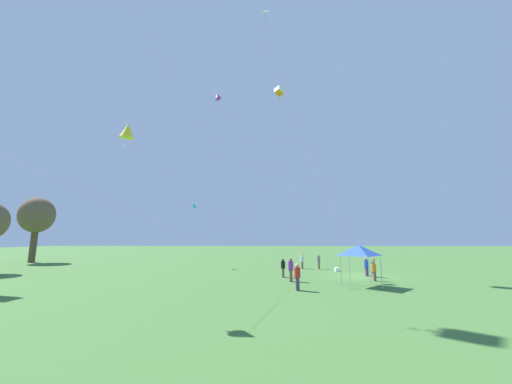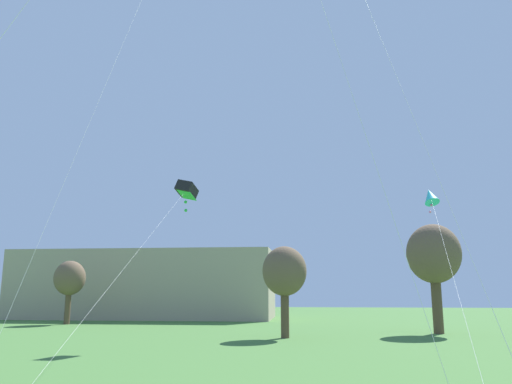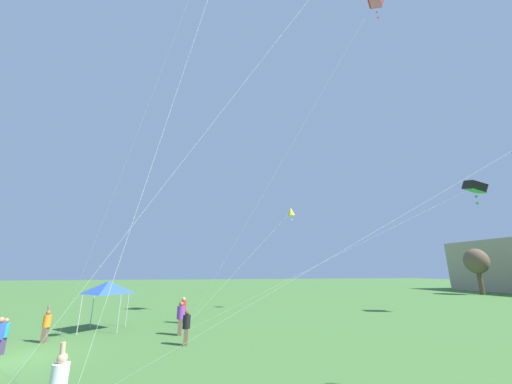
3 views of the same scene
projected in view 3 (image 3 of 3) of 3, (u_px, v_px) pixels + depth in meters
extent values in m
plane|color=#427033|center=(4.00, 361.00, 11.87)|extent=(220.00, 220.00, 0.00)
cylinder|color=brown|center=(481.00, 283.00, 43.99)|extent=(0.64, 0.64, 3.50)
ellipsoid|color=brown|center=(476.00, 261.00, 44.86)|extent=(3.44, 3.44, 3.82)
cylinder|color=#B7B7BC|center=(92.00, 310.00, 18.93)|extent=(0.05, 0.05, 2.18)
cylinder|color=#B7B7BC|center=(79.00, 315.00, 16.87)|extent=(0.05, 0.05, 2.18)
cylinder|color=#B7B7BC|center=(127.00, 309.00, 19.34)|extent=(0.05, 0.05, 2.18)
cylinder|color=#B7B7BC|center=(119.00, 314.00, 17.28)|extent=(0.05, 0.05, 2.18)
pyramid|color=blue|center=(108.00, 287.00, 18.50)|extent=(2.42, 2.42, 0.78)
cube|color=#473860|center=(1.00, 346.00, 12.69)|extent=(0.34, 0.19, 0.72)
cylinder|color=teal|center=(4.00, 330.00, 12.86)|extent=(0.36, 0.36, 0.59)
sphere|color=#896042|center=(6.00, 321.00, 12.97)|extent=(0.23, 0.23, 0.23)
sphere|color=#896042|center=(1.00, 320.00, 12.26)|extent=(0.25, 0.25, 0.25)
cube|color=brown|center=(180.00, 327.00, 16.65)|extent=(0.41, 0.23, 0.87)
cylinder|color=purple|center=(181.00, 312.00, 16.86)|extent=(0.43, 0.43, 0.72)
sphere|color=#896042|center=(181.00, 304.00, 16.98)|extent=(0.27, 0.27, 0.27)
cube|color=#473860|center=(183.00, 317.00, 20.41)|extent=(0.39, 0.22, 0.82)
cylinder|color=red|center=(183.00, 306.00, 20.61)|extent=(0.41, 0.41, 0.68)
sphere|color=tan|center=(184.00, 299.00, 20.73)|extent=(0.26, 0.26, 0.26)
cube|color=brown|center=(186.00, 337.00, 14.38)|extent=(0.37, 0.20, 0.77)
cylinder|color=black|center=(187.00, 322.00, 14.57)|extent=(0.39, 0.39, 0.64)
sphere|color=brown|center=(187.00, 313.00, 14.68)|extent=(0.24, 0.24, 0.24)
cylinder|color=white|center=(59.00, 378.00, 6.94)|extent=(0.39, 0.39, 0.64)
sphere|color=tan|center=(62.00, 358.00, 7.06)|extent=(0.24, 0.24, 0.24)
cylinder|color=tan|center=(62.00, 354.00, 7.07)|extent=(0.19, 0.19, 0.55)
cube|color=brown|center=(45.00, 335.00, 14.93)|extent=(0.35, 0.19, 0.74)
cylinder|color=orange|center=(47.00, 321.00, 15.11)|extent=(0.37, 0.37, 0.61)
sphere|color=#896042|center=(49.00, 313.00, 15.21)|extent=(0.23, 0.23, 0.23)
cylinder|color=#896042|center=(49.00, 311.00, 15.25)|extent=(0.20, 0.22, 0.53)
cylinder|color=silver|center=(318.00, 265.00, 7.91)|extent=(2.25, 13.61, 7.56)
cylinder|color=silver|center=(249.00, 257.00, 24.68)|extent=(4.78, 9.50, 9.41)
cone|color=yellow|center=(291.00, 212.00, 29.08)|extent=(0.92, 0.95, 0.90)
sphere|color=white|center=(291.00, 217.00, 29.01)|extent=(0.12, 0.12, 0.12)
sphere|color=white|center=(292.00, 220.00, 28.84)|extent=(0.12, 0.12, 0.12)
cylinder|color=silver|center=(131.00, 148.00, 15.40)|extent=(6.08, 6.55, 20.05)
cylinder|color=silver|center=(188.00, 60.00, 14.07)|extent=(6.56, 3.99, 27.37)
cylinder|color=silver|center=(232.00, 99.00, 11.08)|extent=(2.64, 11.50, 20.14)
cylinder|color=silver|center=(359.00, 244.00, 21.32)|extent=(1.94, 25.48, 11.04)
cube|color=black|center=(475.00, 187.00, 26.10)|extent=(1.60, 1.83, 1.44)
cube|color=green|center=(476.00, 191.00, 25.99)|extent=(1.31, 1.56, 0.72)
sphere|color=green|center=(476.00, 197.00, 25.92)|extent=(0.23, 0.23, 0.23)
sphere|color=green|center=(477.00, 203.00, 25.68)|extent=(0.23, 0.23, 0.23)
cylinder|color=silver|center=(301.00, 129.00, 22.12)|extent=(0.60, 15.98, 28.50)
cube|color=red|center=(376.00, 0.00, 27.12)|extent=(1.87, 1.85, 1.17)
cube|color=pink|center=(376.00, 3.00, 27.02)|extent=(1.57, 1.60, 0.51)
sphere|color=pink|center=(377.00, 7.00, 26.90)|extent=(0.21, 0.21, 0.21)
sphere|color=pink|center=(377.00, 12.00, 26.72)|extent=(0.21, 0.21, 0.21)
sphere|color=pink|center=(378.00, 17.00, 26.62)|extent=(0.21, 0.21, 0.21)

